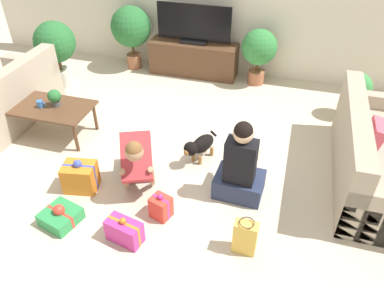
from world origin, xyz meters
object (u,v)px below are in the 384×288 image
at_px(potted_plant_back_left, 131,28).
at_px(tv_console, 194,59).
at_px(person_sitting, 240,169).
at_px(person_kneeling, 137,159).
at_px(gift_bag_a, 245,237).
at_px(coffee_table, 50,109).
at_px(gift_box_a, 124,231).
at_px(potted_plant_corner_right, 356,92).
at_px(potted_plant_corner_left, 56,46).
at_px(tabletop_plant, 55,97).
at_px(potted_plant_back_right, 259,50).
at_px(gift_box_b, 161,207).
at_px(gift_box_c, 80,177).
at_px(gift_box_d, 61,216).
at_px(mug, 40,104).
at_px(sofa_right, 375,158).
at_px(dog, 199,146).
at_px(tv, 194,26).

bearing_deg(potted_plant_back_left, tv_console, 2.63).
bearing_deg(person_sitting, tv_console, -62.04).
xyz_separation_m(person_kneeling, gift_bag_a, (1.30, -0.60, -0.16)).
bearing_deg(coffee_table, gift_box_a, -40.09).
relative_size(tv_console, potted_plant_back_left, 1.37).
bearing_deg(potted_plant_corner_right, potted_plant_corner_left, -176.26).
bearing_deg(potted_plant_corner_right, tabletop_plant, -157.61).
distance_m(potted_plant_back_right, gift_box_b, 3.30).
relative_size(gift_box_a, gift_box_c, 0.96).
distance_m(potted_plant_back_left, gift_box_d, 3.72).
bearing_deg(potted_plant_corner_left, gift_box_a, -49.02).
relative_size(potted_plant_back_left, gift_box_d, 2.61).
distance_m(potted_plant_corner_left, person_sitting, 3.71).
distance_m(gift_box_b, tabletop_plant, 2.12).
relative_size(gift_box_b, mug, 2.51).
bearing_deg(sofa_right, gift_box_d, 117.33).
xyz_separation_m(sofa_right, person_sitting, (-1.40, -0.68, 0.06)).
distance_m(tv_console, tabletop_plant, 2.56).
bearing_deg(tabletop_plant, person_kneeling, -24.53).
relative_size(coffee_table, dog, 1.98).
distance_m(potted_plant_back_right, gift_bag_a, 3.47).
height_order(gift_box_a, tabletop_plant, tabletop_plant).
xyz_separation_m(coffee_table, tabletop_plant, (0.08, 0.04, 0.17)).
bearing_deg(potted_plant_corner_right, gift_box_d, -134.62).
distance_m(sofa_right, tv_console, 3.40).
height_order(person_kneeling, gift_box_d, person_kneeling).
bearing_deg(person_kneeling, person_sitting, -15.65).
bearing_deg(potted_plant_corner_right, potted_plant_back_left, 169.95).
distance_m(sofa_right, person_kneeling, 2.64).
distance_m(person_sitting, gift_box_d, 1.90).
xyz_separation_m(potted_plant_corner_right, person_sitting, (-1.26, -2.04, -0.03)).
height_order(potted_plant_corner_left, person_sitting, potted_plant_corner_left).
xyz_separation_m(gift_box_a, mug, (-1.74, 1.34, 0.35)).
bearing_deg(tabletop_plant, potted_plant_back_right, 43.74).
xyz_separation_m(potted_plant_corner_left, person_sitting, (3.26, -1.75, -0.31)).
distance_m(coffee_table, tv_console, 2.62).
bearing_deg(tv_console, tabletop_plant, -118.17).
relative_size(potted_plant_corner_right, gift_bag_a, 1.74).
xyz_separation_m(tv_console, potted_plant_back_right, (1.09, -0.05, 0.31)).
bearing_deg(mug, gift_bag_a, -21.75).
bearing_deg(dog, potted_plant_corner_right, 66.32).
bearing_deg(gift_box_c, dog, 36.76).
xyz_separation_m(potted_plant_corner_right, dog, (-1.82, -1.59, -0.17)).
height_order(coffee_table, gift_box_d, coffee_table).
xyz_separation_m(sofa_right, potted_plant_corner_left, (-4.66, 1.07, 0.37)).
height_order(tv, gift_box_a, tv).
distance_m(coffee_table, potted_plant_corner_left, 1.49).
height_order(tv, potted_plant_back_left, tv).
bearing_deg(potted_plant_back_right, person_sitting, -85.58).
bearing_deg(sofa_right, potted_plant_back_left, 62.04).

